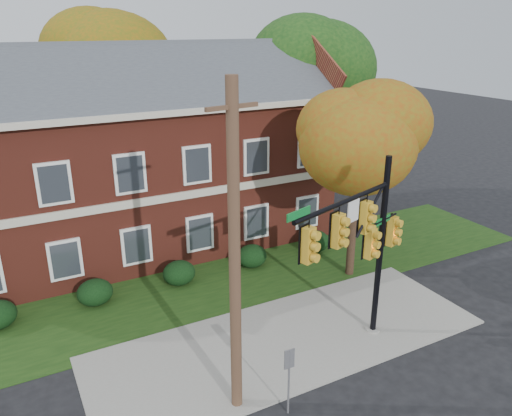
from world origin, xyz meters
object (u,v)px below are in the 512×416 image
apartment_building (137,145)px  hedge_left (95,292)px  tree_near_right (366,126)px  hedge_right (252,256)px  tree_far_rear (118,53)px  traffic_signal (363,239)px  hedge_center (179,273)px  sign_post (289,371)px  tree_right_rear (323,68)px  utility_pole (235,258)px  hedge_far_right (315,241)px

apartment_building → hedge_left: 7.73m
hedge_left → tree_near_right: (10.72, -2.83, 6.14)m
hedge_right → tree_near_right: size_ratio=0.16×
apartment_building → hedge_left: size_ratio=13.43×
tree_near_right → tree_far_rear: bearing=110.3°
traffic_signal → hedge_right: bearing=74.4°
hedge_center → tree_near_right: tree_near_right is taller
hedge_center → sign_post: (0.14, -8.66, 0.94)m
hedge_center → tree_near_right: (7.22, -2.83, 6.14)m
tree_right_rear → sign_post: bearing=-127.1°
tree_right_rear → utility_pole: (-12.33, -13.81, -3.35)m
traffic_signal → utility_pole: bearing=169.4°
hedge_center → sign_post: bearing=-89.0°
apartment_building → hedge_far_right: bearing=-36.9°
sign_post → utility_pole: bearing=142.3°
hedge_center → apartment_building: bearing=90.0°
hedge_left → utility_pole: bearing=-72.1°
hedge_left → tree_far_rear: bearing=69.7°
traffic_signal → hedge_left: bearing=117.8°
hedge_far_right → traffic_signal: size_ratio=0.21×
apartment_building → sign_post: (0.14, -13.92, -3.52)m
sign_post → tree_right_rear: bearing=55.0°
tree_near_right → tree_right_rear: 9.94m
tree_right_rear → traffic_signal: size_ratio=1.62×
hedge_far_right → tree_near_right: 6.77m
hedge_center → hedge_left: bearing=180.0°
hedge_left → tree_right_rear: bearing=22.4°
sign_post → traffic_signal: bearing=25.8°
hedge_center → hedge_right: 3.50m
hedge_far_right → tree_far_rear: tree_far_rear is taller
hedge_left → sign_post: (3.64, -8.66, 0.94)m
hedge_center → tree_right_rear: 14.94m
hedge_far_right → hedge_center: bearing=180.0°
tree_far_rear → hedge_right: bearing=-80.6°
utility_pole → sign_post: utility_pole is taller
hedge_right → sign_post: size_ratio=0.65×
apartment_building → tree_near_right: bearing=-48.2°
hedge_left → tree_far_rear: (4.84, 13.09, 8.32)m
apartment_building → sign_post: bearing=-89.4°
hedge_center → sign_post: 8.72m
hedge_center → tree_right_rear: tree_right_rear is taller
apartment_building → utility_pole: apartment_building is taller
hedge_far_right → hedge_left: bearing=180.0°
hedge_right → traffic_signal: size_ratio=0.21×
sign_post → hedge_right: bearing=70.9°
utility_pole → tree_far_rear: bearing=73.9°
apartment_building → tree_right_rear: bearing=4.3°
apartment_building → hedge_right: bearing=-56.3°
apartment_building → tree_far_rear: tree_far_rear is taller
hedge_left → tree_right_rear: tree_right_rear is taller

